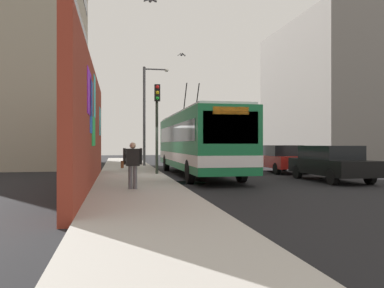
{
  "coord_description": "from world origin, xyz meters",
  "views": [
    {
      "loc": [
        -18.96,
        2.36,
        1.65
      ],
      "look_at": [
        0.95,
        -1.48,
        1.65
      ],
      "focal_mm": 36.75,
      "sensor_mm": 36.0,
      "label": 1
    }
  ],
  "objects_px": {
    "street_lamp": "(147,109)",
    "parked_car_black": "(331,162)",
    "parked_car_red": "(280,158)",
    "pedestrian_near_wall": "(132,162)",
    "city_bus": "(197,141)",
    "traffic_light": "(157,114)"
  },
  "relations": [
    {
      "from": "city_bus",
      "to": "street_lamp",
      "type": "xyz_separation_m",
      "value": [
        7.47,
        2.06,
        2.29
      ]
    },
    {
      "from": "parked_car_red",
      "to": "pedestrian_near_wall",
      "type": "height_order",
      "value": "pedestrian_near_wall"
    },
    {
      "from": "pedestrian_near_wall",
      "to": "traffic_light",
      "type": "height_order",
      "value": "traffic_light"
    },
    {
      "from": "parked_car_red",
      "to": "street_lamp",
      "type": "bearing_deg",
      "value": 49.51
    },
    {
      "from": "city_bus",
      "to": "street_lamp",
      "type": "distance_m",
      "value": 8.08
    },
    {
      "from": "parked_car_black",
      "to": "pedestrian_near_wall",
      "type": "height_order",
      "value": "pedestrian_near_wall"
    },
    {
      "from": "street_lamp",
      "to": "parked_car_black",
      "type": "bearing_deg",
      "value": -148.02
    },
    {
      "from": "city_bus",
      "to": "parked_car_black",
      "type": "bearing_deg",
      "value": -128.62
    },
    {
      "from": "parked_car_black",
      "to": "parked_car_red",
      "type": "height_order",
      "value": "same"
    },
    {
      "from": "parked_car_black",
      "to": "street_lamp",
      "type": "distance_m",
      "value": 14.08
    },
    {
      "from": "city_bus",
      "to": "parked_car_red",
      "type": "xyz_separation_m",
      "value": [
        1.27,
        -5.2,
        -0.98
      ]
    },
    {
      "from": "city_bus",
      "to": "parked_car_black",
      "type": "xyz_separation_m",
      "value": [
        -4.15,
        -5.2,
        -0.98
      ]
    },
    {
      "from": "city_bus",
      "to": "pedestrian_near_wall",
      "type": "xyz_separation_m",
      "value": [
        -6.84,
        3.64,
        -0.76
      ]
    },
    {
      "from": "parked_car_red",
      "to": "pedestrian_near_wall",
      "type": "bearing_deg",
      "value": 132.56
    },
    {
      "from": "parked_car_red",
      "to": "traffic_light",
      "type": "distance_m",
      "value": 7.89
    },
    {
      "from": "street_lamp",
      "to": "pedestrian_near_wall",
      "type": "bearing_deg",
      "value": 173.7
    },
    {
      "from": "city_bus",
      "to": "traffic_light",
      "type": "distance_m",
      "value": 2.57
    },
    {
      "from": "parked_car_red",
      "to": "pedestrian_near_wall",
      "type": "relative_size",
      "value": 2.79
    },
    {
      "from": "street_lamp",
      "to": "traffic_light",
      "type": "bearing_deg",
      "value": 179.31
    },
    {
      "from": "parked_car_black",
      "to": "parked_car_red",
      "type": "bearing_deg",
      "value": -0.0
    },
    {
      "from": "pedestrian_near_wall",
      "to": "city_bus",
      "type": "bearing_deg",
      "value": -27.98
    },
    {
      "from": "parked_car_black",
      "to": "pedestrian_near_wall",
      "type": "relative_size",
      "value": 3.01
    }
  ]
}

